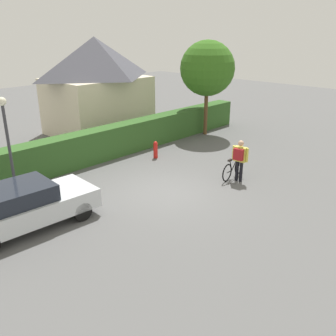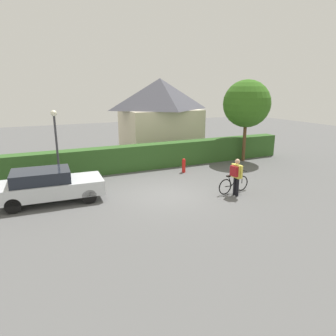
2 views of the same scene
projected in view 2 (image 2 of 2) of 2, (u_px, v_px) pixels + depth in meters
ground_plane at (167, 195)px, 13.65m from camera, size 60.00×60.00×0.00m
hedge_row at (133, 158)px, 17.63m from camera, size 20.57×0.90×1.45m
house_distant at (160, 115)px, 22.09m from camera, size 5.47×4.29×5.32m
parked_car_near at (49, 185)px, 12.65m from camera, size 4.28×1.99×1.41m
bicycle at (234, 184)px, 13.87m from camera, size 1.73×0.50×1.00m
person_rider at (236, 174)px, 13.31m from camera, size 0.39×0.67×1.68m
street_lamp at (56, 138)px, 14.02m from camera, size 0.28×0.28×3.69m
tree_kerbside at (247, 104)px, 19.16m from camera, size 2.98×2.98×5.19m
fire_hydrant at (184, 165)px, 17.20m from camera, size 0.20×0.20×0.81m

